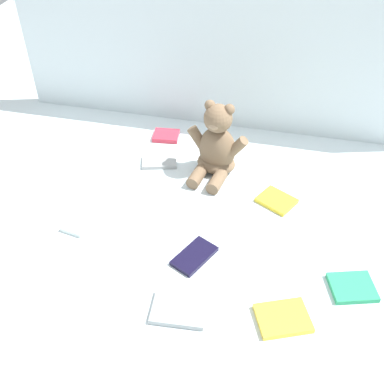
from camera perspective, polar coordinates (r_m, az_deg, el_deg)
The scene contains 11 objects.
ground_plane at distance 1.50m, azimuth 0.41°, elevation -0.41°, with size 3.20×3.20×0.00m, color silver.
backdrop_drape at distance 1.72m, azimuth 3.97°, elevation 16.95°, with size 1.57×0.03×0.59m, color silver.
teddy_bear at distance 1.54m, azimuth 3.06°, elevation 5.57°, with size 0.22×0.20×0.26m.
book_case_0 at distance 1.20m, azimuth 11.24°, elevation -15.15°, with size 0.10×0.13×0.02m, color yellow.
book_case_1 at distance 1.76m, azimuth -3.24°, elevation 7.00°, with size 0.08×0.10×0.02m, color #C52E42.
book_case_2 at distance 1.30m, azimuth 19.31°, elevation -11.14°, with size 0.10×0.11×0.02m, color #29A067.
book_case_3 at distance 1.44m, azimuth -13.45°, elevation -3.26°, with size 0.07×0.13×0.01m, color white.
book_case_4 at distance 1.63m, azimuth -4.08°, elevation 3.79°, with size 0.08×0.12×0.01m, color #9D9FA0.
book_case_5 at distance 1.30m, azimuth 0.30°, elevation -7.97°, with size 0.07×0.13×0.01m, color black.
book_case_6 at distance 1.19m, azimuth -1.65°, elevation -14.41°, with size 0.10×0.13×0.02m, color #9AA4A7.
book_case_7 at distance 1.49m, azimuth 10.47°, elevation -1.04°, with size 0.09×0.11×0.01m, color yellow.
Camera 1 is at (0.24, -1.10, 0.98)m, focal length 42.86 mm.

